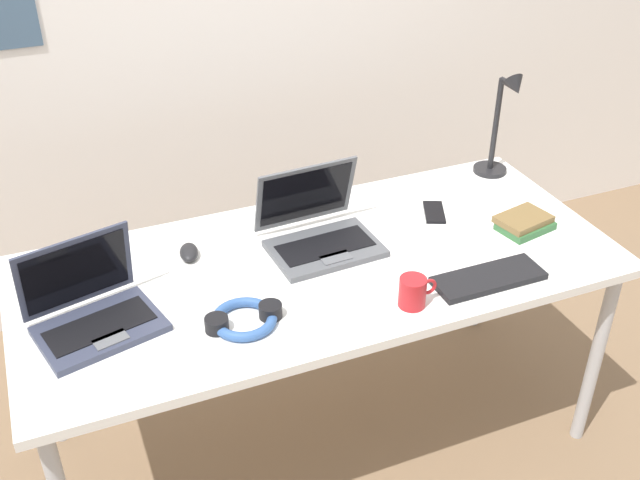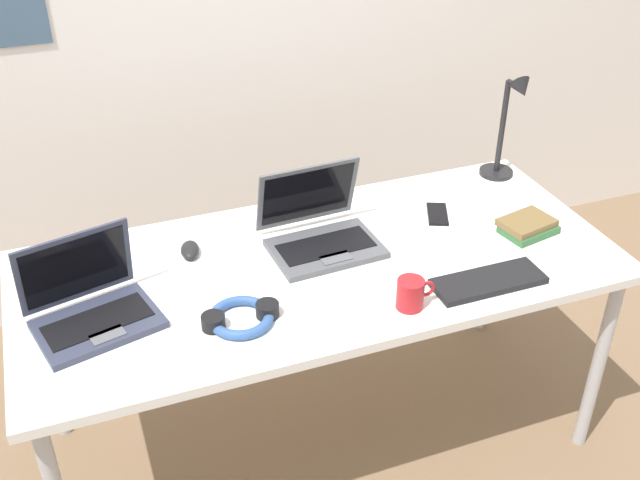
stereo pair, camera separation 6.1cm
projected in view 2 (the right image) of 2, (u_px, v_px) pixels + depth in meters
The scene contains 11 objects.
ground_plane at pixel (320, 436), 2.67m from camera, with size 12.00×12.00×0.00m, color #7A6047.
desk at pixel (320, 278), 2.30m from camera, with size 1.80×0.80×0.74m.
desk_lamp at pixel (508, 128), 2.62m from camera, with size 0.12×0.18×0.40m.
laptop_near_lamp at pixel (320, 231), 2.33m from camera, with size 0.34×0.31×0.24m.
laptop_near_mouse at pixel (91, 306), 2.02m from camera, with size 0.36×0.32×0.23m.
external_keyboard at pixel (488, 281), 2.18m from camera, with size 0.33×0.12×0.02m, color black.
computer_mouse at pixel (190, 250), 2.30m from camera, with size 0.06×0.10×0.03m, color black.
cell_phone at pixel (437, 214), 2.51m from camera, with size 0.06×0.14×0.01m, color black.
headphones at pixel (241, 317), 2.03m from camera, with size 0.21×0.18×0.04m.
book_stack at pixel (528, 226), 2.41m from camera, with size 0.19×0.16×0.05m.
coffee_mug at pixel (411, 294), 2.07m from camera, with size 0.11×0.08×0.09m.
Camera 2 is at (-0.66, -1.76, 2.02)m, focal length 42.54 mm.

